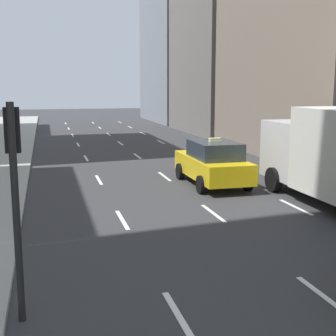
{
  "coord_description": "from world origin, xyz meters",
  "views": [
    {
      "loc": [
        -2.24,
        1.02,
        3.85
      ],
      "look_at": [
        1.19,
        14.06,
        1.46
      ],
      "focal_mm": 50.0,
      "sensor_mm": 36.0,
      "label": 1
    }
  ],
  "objects": [
    {
      "name": "lane_markings",
      "position": [
        2.6,
        23.0,
        0.01
      ],
      "size": [
        5.72,
        56.0,
        0.01
      ],
      "color": "white",
      "rests_on": "ground"
    },
    {
      "name": "taxi_lead",
      "position": [
        4.0,
        17.89,
        0.88
      ],
      "size": [
        2.02,
        4.4,
        1.87
      ],
      "color": "yellow",
      "rests_on": "ground"
    },
    {
      "name": "traffic_light_pole",
      "position": [
        -2.75,
        8.69,
        2.41
      ],
      "size": [
        0.24,
        0.42,
        3.6
      ],
      "color": "black",
      "rests_on": "ground"
    }
  ]
}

